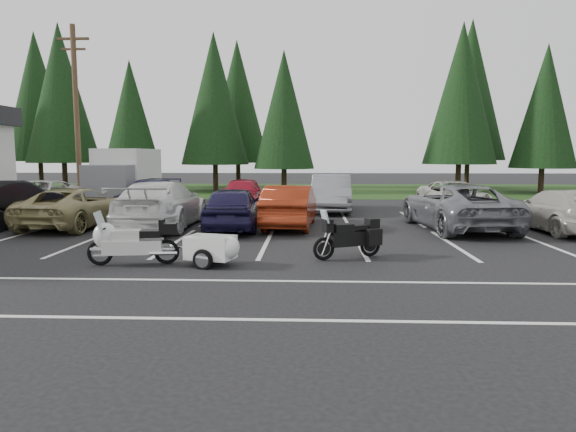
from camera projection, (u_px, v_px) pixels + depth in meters
The scene contains 30 objects.
ground at pixel (245, 250), 14.05m from camera, with size 120.00×120.00×0.00m, color black.
grass_strip at pixel (286, 190), 37.86m from camera, with size 80.00×16.00×0.01m, color #1B3611.
lake_water at pixel (326, 174), 68.45m from camera, with size 70.00×50.00×0.02m, color gray.
utility_pole at pixel (76, 113), 25.82m from camera, with size 1.60×0.26×9.00m.
box_truck at pixel (122, 177), 26.61m from camera, with size 2.40×5.60×2.90m, color silver, non-canonical shape.
stall_markings at pixel (253, 238), 16.03m from camera, with size 32.00×16.00×0.01m, color silver.
conifer_2 at pixel (61, 93), 36.51m from camera, with size 5.10×5.10×11.89m.
conifer_3 at pixel (131, 115), 35.09m from camera, with size 3.87×3.87×9.02m.
conifer_4 at pixel (214, 99), 36.20m from camera, with size 4.80×4.80×11.17m.
conifer_5 at pixel (284, 110), 34.81m from camera, with size 4.14×4.14×9.63m.
conifer_6 at pixel (461, 93), 34.68m from camera, with size 4.93×4.93×11.48m.
conifer_7 at pixel (545, 106), 34.26m from camera, with size 4.27×4.27×9.94m.
conifer_back_a at pixel (37, 97), 40.82m from camera, with size 5.28×5.28×12.30m.
conifer_back_b at pixel (237, 102), 40.70m from camera, with size 4.97×4.97×11.58m.
conifer_back_c at pixel (470, 90), 39.17m from camera, with size 5.50×5.50×12.81m.
car_near_1 at pixel (6, 203), 18.64m from camera, with size 1.78×5.09×1.68m, color black.
car_near_2 at pixel (77, 207), 18.43m from camera, with size 2.36×5.11×1.42m, color #918654.
car_near_3 at pixel (162, 205), 18.16m from camera, with size 2.33×5.74×1.67m, color silver.
car_near_4 at pixel (233, 208), 17.79m from camera, with size 1.80×4.47×1.52m, color #1A1638.
car_near_5 at pixel (290, 206), 18.35m from camera, with size 1.60×4.60×1.51m, color maroon.
car_near_6 at pixel (457, 206), 17.88m from camera, with size 2.64×5.72×1.59m, color slate.
car_near_7 at pixel (560, 210), 17.28m from camera, with size 2.02×4.96×1.44m, color #B3B0A4.
car_far_0 at pixel (40, 195), 23.88m from camera, with size 2.34×5.06×1.41m, color silver.
car_far_1 at pixel (149, 195), 24.16m from camera, with size 2.01×4.94×1.43m, color #1B193F.
car_far_2 at pixel (242, 194), 24.23m from camera, with size 1.80×4.46×1.52m, color maroon.
car_far_3 at pixel (331, 193), 23.58m from camera, with size 1.76×5.05×1.66m, color gray.
car_far_4 at pixel (453, 196), 23.71m from camera, with size 2.28×4.95×1.38m, color #BAB7AA.
touring_motorcycle at pixel (133, 238), 12.04m from camera, with size 2.35×0.72×1.30m, color silver, non-canonical shape.
cargo_trailer at pixel (211, 251), 11.99m from camera, with size 1.55×0.87×0.72m, color white, non-canonical shape.
adventure_motorcycle at pixel (348, 233), 12.79m from camera, with size 2.08×0.72×1.27m, color black, non-canonical shape.
Camera 1 is at (1.76, -13.78, 2.58)m, focal length 32.00 mm.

